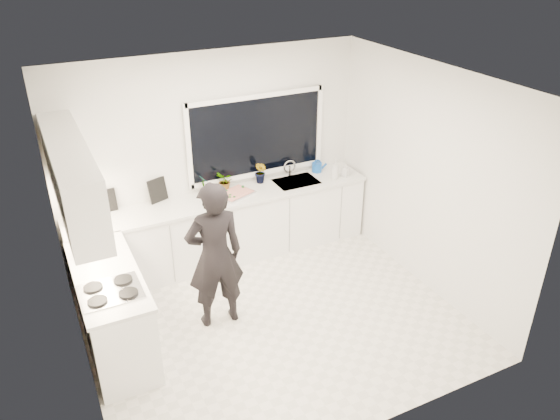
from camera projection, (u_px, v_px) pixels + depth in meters
floor at (273, 320)px, 6.23m from camera, size 4.00×3.50×0.02m
wall_back at (213, 157)px, 7.00m from camera, size 4.00×0.02×2.70m
wall_left at (67, 262)px, 4.81m from camera, size 0.02×3.50×2.70m
wall_right at (427, 179)px, 6.39m from camera, size 0.02×3.50×2.70m
ceiling at (271, 83)px, 4.97m from camera, size 4.00×3.50×0.02m
window at (257, 136)px, 7.11m from camera, size 1.80×0.02×1.00m
base_cabinets_back at (225, 229)px, 7.17m from camera, size 3.92×0.58×0.88m
base_cabinets_left at (113, 311)px, 5.64m from camera, size 0.58×1.60×0.88m
countertop_back at (224, 198)px, 6.95m from camera, size 3.94×0.62×0.04m
countertop_left at (106, 275)px, 5.43m from camera, size 0.62×1.60×0.04m
upper_cabinets at (72, 177)px, 5.22m from camera, size 0.34×2.10×0.70m
sink at (296, 185)px, 7.38m from camera, size 0.58×0.42×0.14m
faucet at (290, 169)px, 7.47m from camera, size 0.03×0.03×0.22m
stovetop at (111, 291)px, 5.12m from camera, size 0.56×0.48×0.03m
person at (215, 256)px, 5.81m from camera, size 0.65×0.45×1.72m
pizza_tray at (235, 194)px, 6.98m from camera, size 0.53×0.47×0.03m
pizza at (235, 193)px, 6.97m from camera, size 0.48×0.42×0.01m
watering_can at (317, 167)px, 7.62m from camera, size 0.15×0.15×0.13m
paper_towel_roll at (69, 214)px, 6.24m from camera, size 0.14×0.14×0.26m
knife_block at (78, 213)px, 6.32m from camera, size 0.16×0.14×0.22m
utensil_crock at (79, 249)px, 5.67m from camera, size 0.13×0.13×0.16m
picture_frame_large at (107, 201)px, 6.53m from camera, size 0.22×0.03×0.28m
picture_frame_small at (158, 190)px, 6.77m from camera, size 0.24×0.11×0.30m
herb_plants at (233, 179)px, 7.09m from camera, size 0.94×0.25×0.31m
soap_bottles at (339, 169)px, 7.41m from camera, size 0.30×0.14×0.27m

